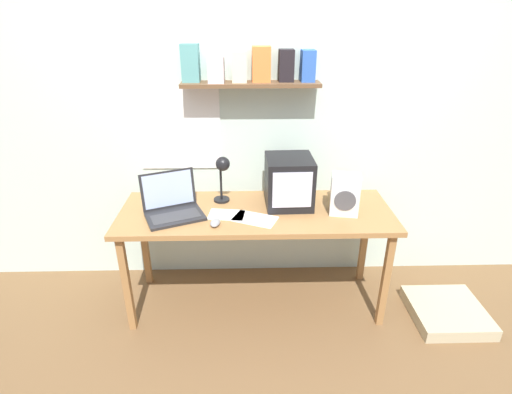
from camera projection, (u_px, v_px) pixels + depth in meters
ground_plane at (256, 300)px, 3.00m from camera, size 12.00×12.00×0.00m
back_wall at (254, 114)px, 2.84m from camera, size 5.60×0.24×2.60m
corner_desk at (256, 219)px, 2.70m from camera, size 1.82×0.64×0.76m
crt_monitor at (289, 181)px, 2.69m from camera, size 0.32×0.34×0.34m
laptop at (172, 204)px, 2.61m from camera, size 0.44×0.40×0.27m
desk_lamp at (222, 171)px, 2.67m from camera, size 0.12×0.16×0.34m
juice_glass at (335, 191)px, 2.82m from camera, size 0.06×0.06×0.13m
space_heater at (345, 194)px, 2.59m from camera, size 0.20×0.17×0.27m
computer_mouse at (215, 223)px, 2.49m from camera, size 0.07×0.11×0.03m
printed_handout at (227, 215)px, 2.61m from camera, size 0.25×0.18×0.00m
open_notebook at (255, 219)px, 2.56m from camera, size 0.32×0.26×0.00m
floor_cushion at (447, 312)px, 2.82m from camera, size 0.49×0.49×0.09m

